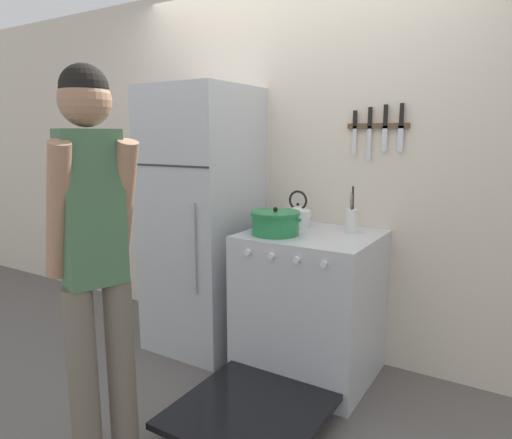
{
  "coord_description": "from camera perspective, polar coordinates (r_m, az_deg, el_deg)",
  "views": [
    {
      "loc": [
        1.42,
        -2.82,
        1.49
      ],
      "look_at": [
        -0.0,
        -0.5,
        0.99
      ],
      "focal_mm": 32.0,
      "sensor_mm": 36.0,
      "label": 1
    }
  ],
  "objects": [
    {
      "name": "utensil_jar",
      "position": [
        2.83,
        11.83,
        -0.0
      ],
      "size": [
        0.07,
        0.07,
        0.28
      ],
      "color": "silver",
      "rests_on": "stove_range"
    },
    {
      "name": "stove_range",
      "position": [
        2.88,
        6.45,
        -10.78
      ],
      "size": [
        0.78,
        1.42,
        0.91
      ],
      "color": "silver",
      "rests_on": "ground_plane"
    },
    {
      "name": "person",
      "position": [
        2.04,
        -19.51,
        -3.79
      ],
      "size": [
        0.36,
        0.42,
        1.77
      ],
      "rotation": [
        0.0,
        0.0,
        1.24
      ],
      "color": "#6B6051",
      "rests_on": "ground_plane"
    },
    {
      "name": "tea_kettle",
      "position": [
        2.96,
        5.27,
        0.49
      ],
      "size": [
        0.21,
        0.17,
        0.24
      ],
      "color": "silver",
      "rests_on": "stove_range"
    },
    {
      "name": "ground_plane",
      "position": [
        3.5,
        4.45,
        -14.83
      ],
      "size": [
        14.0,
        14.0,
        0.0
      ],
      "primitive_type": "plane",
      "color": "#5B5654"
    },
    {
      "name": "wall_knife_strip",
      "position": [
        2.93,
        15.05,
        11.4
      ],
      "size": [
        0.38,
        0.03,
        0.34
      ],
      "color": "brown"
    },
    {
      "name": "wall_back",
      "position": [
        3.2,
        5.02,
        6.54
      ],
      "size": [
        10.0,
        0.06,
        2.55
      ],
      "color": "beige",
      "rests_on": "ground_plane"
    },
    {
      "name": "refrigerator",
      "position": [
        3.22,
        -6.62,
        -0.08
      ],
      "size": [
        0.65,
        0.7,
        1.81
      ],
      "color": "#B7BABF",
      "rests_on": "ground_plane"
    },
    {
      "name": "dutch_oven_pot",
      "position": [
        2.72,
        2.43,
        -0.41
      ],
      "size": [
        0.34,
        0.3,
        0.17
      ],
      "color": "#237A42",
      "rests_on": "stove_range"
    }
  ]
}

